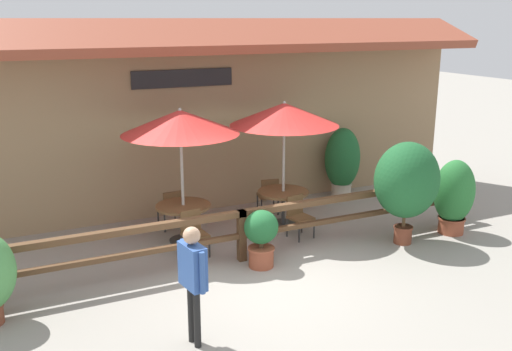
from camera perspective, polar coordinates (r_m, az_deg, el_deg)
ground_plane at (r=9.56m, az=1.15°, el=-10.77°), size 60.00×60.00×0.00m
building_facade at (r=12.56m, az=-7.13°, el=5.89°), size 14.28×1.49×4.23m
patio_railing at (r=10.16m, az=-1.46°, el=-4.88°), size 10.40×0.14×0.95m
patio_umbrella_near at (r=10.73m, az=-7.59°, el=5.31°), size 2.22×2.22×2.63m
dining_table_near at (r=11.17m, az=-7.27°, el=-3.63°), size 1.07×1.07×0.74m
chair_near_streetside at (r=10.54m, az=-6.26°, el=-5.55°), size 0.46×0.46×0.84m
chair_near_wallside at (r=11.88m, az=-8.52°, el=-3.20°), size 0.45×0.45×0.84m
patio_umbrella_middle at (r=11.55m, az=2.85°, el=6.14°), size 2.22×2.22×2.63m
dining_table_middle at (r=11.96m, az=2.74°, el=-2.22°), size 1.07×1.07×0.74m
chair_middle_streetside at (r=11.37m, az=4.29°, el=-3.91°), size 0.49×0.49×0.84m
chair_middle_wallside at (r=12.64m, az=1.26°, el=-1.87°), size 0.50×0.50×0.84m
potted_plant_small_flowering at (r=11.15m, az=14.84°, el=-0.56°), size 1.27×1.15×2.01m
potted_plant_broad_leaf at (r=12.10m, az=19.19°, el=-1.85°), size 0.84×0.76×1.53m
potted_plant_tall_tropical at (r=9.96m, az=0.53°, el=-5.99°), size 0.61×0.55×1.04m
potted_plant_entrance_palm at (r=13.95m, az=8.63°, el=1.49°), size 0.88×0.79×1.70m
pedestrian at (r=7.53m, az=-6.35°, el=-9.41°), size 0.27×0.58×1.67m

